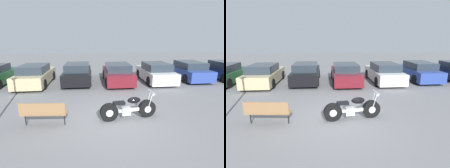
% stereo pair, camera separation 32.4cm
% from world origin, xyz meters
% --- Properties ---
extents(ground_plane, '(60.00, 60.00, 0.00)m').
position_xyz_m(ground_plane, '(0.00, 0.00, 0.00)').
color(ground_plane, slate).
extents(motorcycle, '(2.22, 0.67, 1.03)m').
position_xyz_m(motorcycle, '(0.53, 0.01, 0.41)').
color(motorcycle, black).
rests_on(motorcycle, ground_plane).
extents(parked_car_champagne, '(1.85, 4.16, 1.34)m').
position_xyz_m(parked_car_champagne, '(-4.50, 5.71, 0.63)').
color(parked_car_champagne, '#C6B284').
rests_on(parked_car_champagne, ground_plane).
extents(parked_car_black, '(1.85, 4.16, 1.34)m').
position_xyz_m(parked_car_black, '(-1.77, 6.08, 0.63)').
color(parked_car_black, black).
rests_on(parked_car_black, ground_plane).
extents(parked_car_maroon, '(1.85, 4.16, 1.34)m').
position_xyz_m(parked_car_maroon, '(0.96, 5.67, 0.63)').
color(parked_car_maroon, maroon).
rests_on(parked_car_maroon, ground_plane).
extents(parked_car_white, '(1.85, 4.16, 1.34)m').
position_xyz_m(parked_car_white, '(3.69, 5.71, 0.63)').
color(parked_car_white, white).
rests_on(parked_car_white, ground_plane).
extents(parked_car_blue, '(1.85, 4.16, 1.34)m').
position_xyz_m(parked_car_blue, '(6.42, 6.13, 0.63)').
color(parked_car_blue, '#2D479E').
rests_on(parked_car_blue, ground_plane).
extents(parked_car_navy, '(1.85, 4.16, 1.34)m').
position_xyz_m(parked_car_navy, '(9.15, 5.88, 0.63)').
color(parked_car_navy, '#19234C').
rests_on(parked_car_navy, ground_plane).
extents(park_bench, '(1.62, 0.55, 0.89)m').
position_xyz_m(park_bench, '(-2.51, -0.22, 0.55)').
color(park_bench, '#997047').
rests_on(park_bench, ground_plane).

